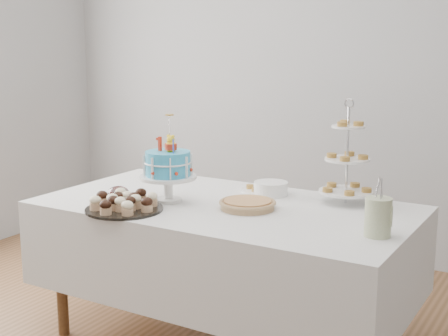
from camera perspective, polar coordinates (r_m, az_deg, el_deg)
The scene contains 11 objects.
walls at distance 2.87m, azimuth -2.97°, elevation 6.65°, with size 5.04×4.04×2.70m.
table at distance 3.28m, azimuth 0.09°, elevation -7.16°, with size 1.92×1.02×0.77m.
birthday_cake at distance 3.25m, azimuth -5.12°, elevation -0.95°, with size 0.30×0.30×0.46m.
cupcake_tray at distance 3.13m, azimuth -9.13°, elevation -3.09°, with size 0.39×0.39×0.09m.
pie at distance 3.12m, azimuth 2.16°, elevation -3.30°, with size 0.29×0.29×0.05m.
tiered_stand at distance 3.26m, azimuth 11.19°, elevation 0.72°, with size 0.28×0.28×0.54m.
plate_stack at distance 3.41m, azimuth 4.31°, elevation -1.87°, with size 0.19×0.19×0.07m.
pastry_plate at distance 3.50m, azimuth 3.42°, elevation -1.90°, with size 0.22×0.22×0.03m.
jam_bowl_a at distance 3.38m, azimuth -9.63°, elevation -2.22°, with size 0.11×0.11×0.07m.
jam_bowl_b at distance 3.34m, azimuth -9.39°, elevation -2.48°, with size 0.09×0.09×0.06m.
utensil_pitcher at distance 2.75m, azimuth 13.92°, elevation -4.24°, with size 0.12×0.12×0.26m.
Camera 1 is at (1.58, -2.38, 1.58)m, focal length 50.00 mm.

